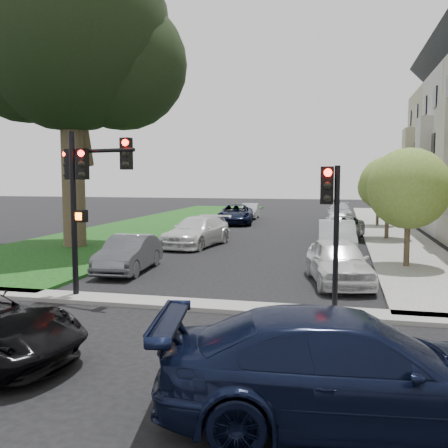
% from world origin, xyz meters
% --- Properties ---
extents(ground, '(140.00, 140.00, 0.00)m').
position_xyz_m(ground, '(0.00, 0.00, 0.00)').
color(ground, black).
rests_on(ground, ground).
extents(grass_strip, '(8.00, 44.00, 0.12)m').
position_xyz_m(grass_strip, '(-9.00, 24.00, 0.06)').
color(grass_strip, black).
rests_on(grass_strip, ground).
extents(sidewalk_right, '(3.50, 44.00, 0.12)m').
position_xyz_m(sidewalk_right, '(6.75, 24.00, 0.06)').
color(sidewalk_right, slate).
rests_on(sidewalk_right, ground).
extents(sidewalk_cross, '(60.00, 1.00, 0.12)m').
position_xyz_m(sidewalk_cross, '(0.00, 2.00, 0.06)').
color(sidewalk_cross, slate).
rests_on(sidewalk_cross, ground).
extents(eucalyptus, '(10.86, 9.85, 15.38)m').
position_xyz_m(eucalyptus, '(-9.21, 11.45, 10.50)').
color(eucalyptus, black).
rests_on(eucalyptus, ground).
extents(small_tree_a, '(3.10, 3.10, 4.64)m').
position_xyz_m(small_tree_a, '(6.20, 9.32, 3.09)').
color(small_tree_a, black).
rests_on(small_tree_a, ground).
extents(small_tree_b, '(3.12, 3.12, 4.69)m').
position_xyz_m(small_tree_b, '(6.20, 18.16, 3.12)').
color(small_tree_b, black).
rests_on(small_tree_b, ground).
extents(small_tree_c, '(2.81, 2.81, 4.22)m').
position_xyz_m(small_tree_c, '(6.20, 25.79, 2.81)').
color(small_tree_c, black).
rests_on(small_tree_c, ground).
extents(traffic_signal_main, '(2.36, 0.70, 4.82)m').
position_xyz_m(traffic_signal_main, '(-3.42, 2.23, 3.33)').
color(traffic_signal_main, black).
rests_on(traffic_signal_main, ground).
extents(traffic_signal_secondary, '(0.49, 0.40, 3.82)m').
position_xyz_m(traffic_signal_secondary, '(3.48, 2.19, 2.67)').
color(traffic_signal_secondary, black).
rests_on(traffic_signal_secondary, ground).
extents(car_cross_far, '(5.85, 3.18, 1.61)m').
position_xyz_m(car_cross_far, '(3.89, -3.67, 0.80)').
color(car_cross_far, black).
rests_on(car_cross_far, ground).
extents(car_parked_0, '(2.60, 4.67, 1.50)m').
position_xyz_m(car_parked_0, '(3.66, 5.96, 0.75)').
color(car_parked_0, silver).
rests_on(car_parked_0, ground).
extents(car_parked_1, '(1.85, 4.72, 1.53)m').
position_xyz_m(car_parked_1, '(3.53, 12.45, 0.77)').
color(car_parked_1, '#999BA0').
rests_on(car_parked_1, ground).
extents(car_parked_2, '(2.72, 4.88, 1.29)m').
position_xyz_m(car_parked_2, '(3.81, 18.27, 0.64)').
color(car_parked_2, '#3F4247').
rests_on(car_parked_2, ground).
extents(car_parked_3, '(1.79, 4.03, 1.35)m').
position_xyz_m(car_parked_3, '(3.50, 22.56, 0.67)').
color(car_parked_3, silver).
rests_on(car_parked_3, ground).
extents(car_parked_4, '(2.09, 4.85, 1.39)m').
position_xyz_m(car_parked_4, '(3.58, 31.52, 0.70)').
color(car_parked_4, '#999BA0').
rests_on(car_parked_4, ground).
extents(car_parked_5, '(1.74, 4.22, 1.36)m').
position_xyz_m(car_parked_5, '(-3.95, 6.31, 0.68)').
color(car_parked_5, '#3F4247').
rests_on(car_parked_5, ground).
extents(car_parked_6, '(2.89, 5.43, 1.50)m').
position_xyz_m(car_parked_6, '(-3.44, 13.51, 0.75)').
color(car_parked_6, silver).
rests_on(car_parked_6, ground).
extents(car_parked_7, '(1.96, 3.89, 1.27)m').
position_xyz_m(car_parked_7, '(-3.89, 18.49, 0.64)').
color(car_parked_7, '#999BA0').
rests_on(car_parked_7, ground).
extents(car_parked_8, '(3.22, 5.64, 1.48)m').
position_xyz_m(car_parked_8, '(-3.99, 25.74, 0.74)').
color(car_parked_8, black).
rests_on(car_parked_8, ground).
extents(car_parked_9, '(1.66, 3.97, 1.28)m').
position_xyz_m(car_parked_9, '(-3.87, 30.99, 0.64)').
color(car_parked_9, '#999BA0').
rests_on(car_parked_9, ground).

